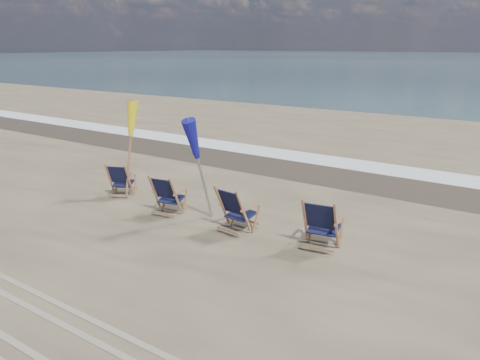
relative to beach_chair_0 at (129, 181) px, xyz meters
The scene contains 9 objects.
surf_foam 7.15m from the beach_chair_0, 64.09° to the left, with size 200.00×1.40×0.01m, color silver.
wet_sand_strip 5.84m from the beach_chair_0, 57.63° to the left, with size 200.00×2.60×0.00m, color #42362A.
tire_tracks 5.64m from the beach_chair_0, 56.31° to the right, with size 80.00×1.30×0.01m, color gray, non-canonical shape.
beach_chair_0 is the anchor object (origin of this frame).
beach_chair_1 1.95m from the beach_chair_0, 11.94° to the right, with size 0.62×0.70×0.97m, color black, non-canonical shape.
beach_chair_2 3.77m from the beach_chair_0, ahead, with size 0.65×0.73×1.01m, color black, non-canonical shape.
beach_chair_3 5.55m from the beach_chair_0, ahead, with size 0.67×0.75×1.04m, color black, non-canonical shape.
umbrella_yellow 1.41m from the beach_chair_0, 114.44° to the left, with size 0.30×0.30×2.39m.
umbrella_blue 2.88m from the beach_chair_0, ahead, with size 0.30×0.30×2.36m.
Camera 1 is at (5.43, -5.74, 3.69)m, focal length 35.00 mm.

